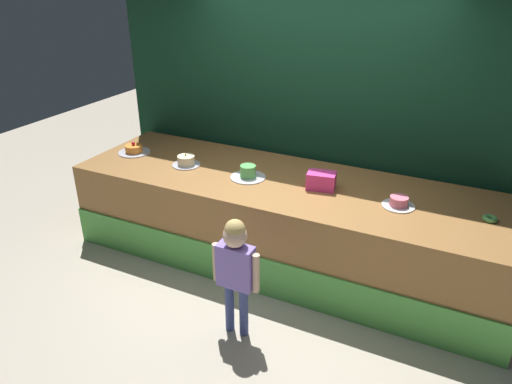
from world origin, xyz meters
TOP-DOWN VIEW (x-y plane):
  - ground_plane at (0.00, 0.00)m, footprint 12.00×12.00m
  - stage_platform at (0.00, 0.62)m, footprint 4.14×1.27m
  - curtain_backdrop at (0.00, 1.35)m, footprint 4.50×0.08m
  - child_figure at (0.08, -0.53)m, footprint 0.40×0.18m
  - pink_box at (0.35, 0.62)m, footprint 0.28×0.21m
  - donut at (1.76, 0.63)m, footprint 0.11×0.11m
  - cake_far_left at (-1.76, 0.59)m, footprint 0.34×0.34m
  - cake_center_left at (-1.06, 0.54)m, footprint 0.29×0.29m
  - cake_center_right at (-0.35, 0.54)m, footprint 0.34×0.34m
  - cake_far_right at (1.06, 0.56)m, footprint 0.28×0.28m

SIDE VIEW (x-z plane):
  - ground_plane at x=0.00m, z-range 0.00..0.00m
  - stage_platform at x=0.00m, z-range 0.00..0.85m
  - child_figure at x=0.08m, z-range 0.15..1.18m
  - donut at x=1.76m, z-range 0.86..0.89m
  - cake_far_left at x=-1.76m, z-range 0.83..0.95m
  - cake_far_right at x=1.06m, z-range 0.85..0.94m
  - cake_center_left at x=-1.06m, z-range 0.83..0.97m
  - cake_center_right at x=-0.35m, z-range 0.84..0.97m
  - pink_box at x=0.35m, z-range 0.86..1.01m
  - curtain_backdrop at x=0.00m, z-range 0.00..2.99m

